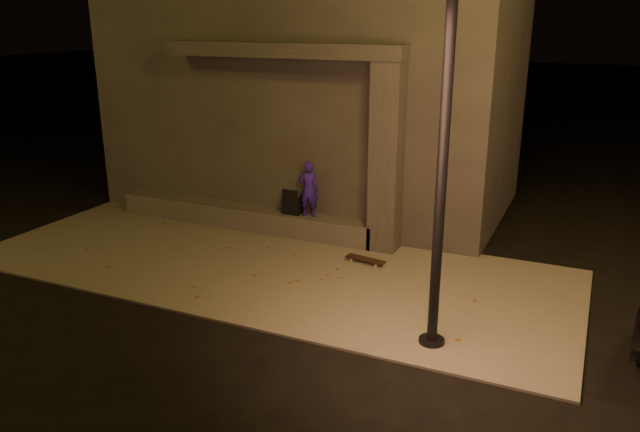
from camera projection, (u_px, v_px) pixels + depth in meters
The scene contains 10 objects.
ground at pixel (202, 312), 9.73m from camera, with size 120.00×120.00×0.00m, color black.
sidewalk at pixel (265, 266), 11.46m from camera, with size 11.00×4.40×0.04m, color slate.
building at pixel (318, 95), 14.95m from camera, with size 9.00×5.10×5.22m.
ledge at pixel (244, 217), 13.49m from camera, with size 6.00×0.55×0.45m, color #4F4D48.
column at pixel (387, 159), 11.75m from camera, with size 0.55×0.55×3.60m, color #383633.
canopy at pixel (283, 50), 12.07m from camera, with size 5.00×0.70×0.28m, color #383633.
skateboarder at pixel (309, 189), 12.63m from camera, with size 0.42×0.27×1.14m, color #3118A0.
backpack at pixel (293, 205), 12.90m from camera, with size 0.38×0.25×0.53m.
skateboard at pixel (366, 259), 11.53m from camera, with size 0.80×0.32×0.09m.
street_lamp_0 at pixel (448, 71), 7.60m from camera, with size 0.36×0.36×6.59m.
Camera 1 is at (5.33, -7.25, 4.40)m, focal length 35.00 mm.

